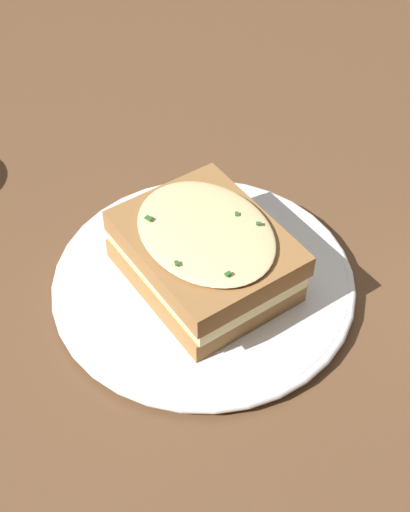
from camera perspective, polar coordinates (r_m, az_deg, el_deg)
ground_plane at (r=0.64m, az=0.92°, el=-1.70°), size 2.40×2.40×0.00m
dinner_plate at (r=0.63m, az=0.00°, el=-2.17°), size 0.27×0.27×0.01m
sandwich at (r=0.60m, az=0.02°, el=0.14°), size 0.15×0.17×0.07m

